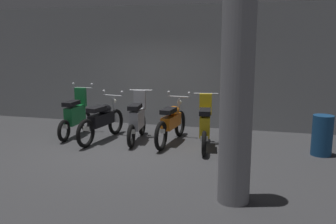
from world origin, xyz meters
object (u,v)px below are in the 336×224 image
motorbike_slot_2 (137,119)px  trash_bin (322,135)px  motorbike_slot_1 (102,120)px  motorbike_slot_0 (76,115)px  support_pillar (237,90)px  motorbike_slot_3 (172,122)px  motorbike_slot_4 (205,125)px

motorbike_slot_2 → trash_bin: size_ratio=1.99×
motorbike_slot_1 → trash_bin: 4.91m
motorbike_slot_0 → motorbike_slot_2: (1.65, -0.07, -0.00)m
support_pillar → trash_bin: support_pillar is taller
motorbike_slot_0 → motorbike_slot_3: 2.49m
motorbike_slot_0 → motorbike_slot_1: bearing=-17.2°
motorbike_slot_3 → motorbike_slot_4: (0.82, -0.23, 0.03)m
motorbike_slot_1 → motorbike_slot_3: same height
motorbike_slot_2 → motorbike_slot_3: bearing=2.2°
motorbike_slot_3 → trash_bin: size_ratio=2.31×
motorbike_slot_3 → motorbike_slot_0: bearing=179.0°
motorbike_slot_0 → motorbike_slot_4: motorbike_slot_0 is taller
motorbike_slot_1 → motorbike_slot_4: size_ratio=1.16×
motorbike_slot_3 → motorbike_slot_1: bearing=-172.6°
motorbike_slot_1 → support_pillar: (3.32, -2.67, 1.16)m
motorbike_slot_0 → motorbike_slot_1: 0.87m
motorbike_slot_2 → motorbike_slot_3: (0.83, 0.03, -0.03)m
trash_bin → support_pillar: bearing=-120.2°
motorbike_slot_2 → motorbike_slot_4: (1.65, -0.20, 0.00)m
motorbike_slot_4 → support_pillar: size_ratio=0.51×
motorbike_slot_3 → motorbike_slot_4: bearing=-15.8°
motorbike_slot_1 → motorbike_slot_3: (1.65, 0.22, 0.00)m
motorbike_slot_0 → trash_bin: size_ratio=1.99×
support_pillar → trash_bin: size_ratio=3.92×
motorbike_slot_4 → motorbike_slot_2: bearing=173.1°
motorbike_slot_1 → support_pillar: 4.42m
motorbike_slot_2 → motorbike_slot_4: size_ratio=1.00×
motorbike_slot_2 → motorbike_slot_1: bearing=-167.4°
motorbike_slot_0 → motorbike_slot_2: size_ratio=1.00×
motorbike_slot_0 → motorbike_slot_2: motorbike_slot_0 is taller
motorbike_slot_4 → trash_bin: bearing=1.8°
motorbike_slot_2 → motorbike_slot_3: 0.84m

